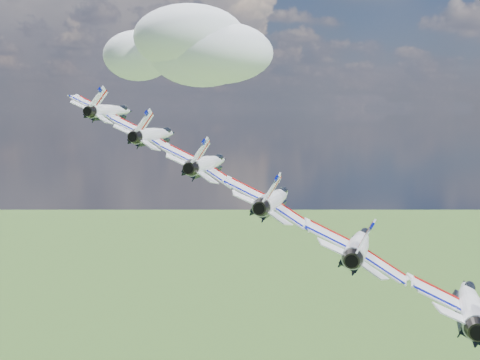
# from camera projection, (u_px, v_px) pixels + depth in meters

# --- Properties ---
(cloud_far) EXTENTS (63.21, 49.66, 24.83)m
(cloud_far) POSITION_uv_depth(u_px,v_px,m) (183.00, 55.00, 263.90)
(cloud_far) COLOR white
(jet_0) EXTENTS (13.69, 16.40, 8.28)m
(jet_0) POSITION_uv_depth(u_px,v_px,m) (112.00, 111.00, 90.61)
(jet_0) COLOR white
(jet_1) EXTENTS (13.69, 16.40, 8.28)m
(jet_1) POSITION_uv_depth(u_px,v_px,m) (156.00, 135.00, 82.61)
(jet_1) COLOR white
(jet_2) EXTENTS (13.69, 16.40, 8.28)m
(jet_2) POSITION_uv_depth(u_px,v_px,m) (209.00, 163.00, 74.60)
(jet_2) COLOR white
(jet_3) EXTENTS (13.69, 16.40, 8.28)m
(jet_3) POSITION_uv_depth(u_px,v_px,m) (275.00, 199.00, 66.60)
(jet_3) COLOR white
(jet_4) EXTENTS (13.69, 16.40, 8.28)m
(jet_4) POSITION_uv_depth(u_px,v_px,m) (359.00, 244.00, 58.60)
(jet_4) COLOR silver
(jet_5) EXTENTS (13.69, 16.40, 8.28)m
(jet_5) POSITION_uv_depth(u_px,v_px,m) (470.00, 303.00, 50.59)
(jet_5) COLOR silver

